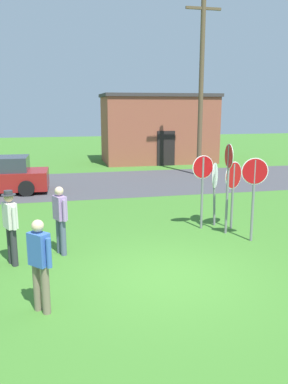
{
  "coord_description": "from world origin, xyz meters",
  "views": [
    {
      "loc": [
        -2.13,
        -7.48,
        3.56
      ],
      "look_at": [
        0.07,
        2.54,
        1.3
      ],
      "focal_mm": 36.6,
      "sensor_mm": 36.0,
      "label": 1
    }
  ],
  "objects_px": {
    "stop_sign_low_front": "(228,174)",
    "stop_sign_far_back": "(233,183)",
    "stop_sign_center_cluster": "(203,180)",
    "person_holding_notes": "(40,261)",
    "stop_sign_leaning_right": "(254,185)",
    "stop_sign_nearest": "(215,183)",
    "person_with_sunhat": "(11,223)",
    "utility_pole": "(201,85)",
    "person_on_left": "(60,217)"
  },
  "relations": [
    {
      "from": "person_on_left",
      "to": "utility_pole",
      "type": "bearing_deg",
      "value": 54.16
    },
    {
      "from": "stop_sign_nearest",
      "to": "stop_sign_leaning_right",
      "type": "height_order",
      "value": "stop_sign_leaning_right"
    },
    {
      "from": "person_with_sunhat",
      "to": "person_holding_notes",
      "type": "xyz_separation_m",
      "value": [
        0.73,
        -2.32,
        -0.03
      ]
    },
    {
      "from": "stop_sign_center_cluster",
      "to": "person_with_sunhat",
      "type": "relative_size",
      "value": 1.26
    },
    {
      "from": "person_with_sunhat",
      "to": "stop_sign_far_back",
      "type": "bearing_deg",
      "value": 13.4
    },
    {
      "from": "utility_pole",
      "to": "stop_sign_low_front",
      "type": "distance_m",
      "value": 10.14
    },
    {
      "from": "utility_pole",
      "to": "person_on_left",
      "type": "height_order",
      "value": "utility_pole"
    },
    {
      "from": "stop_sign_center_cluster",
      "to": "person_holding_notes",
      "type": "bearing_deg",
      "value": -138.32
    },
    {
      "from": "person_on_left",
      "to": "person_holding_notes",
      "type": "relative_size",
      "value": 1.0
    },
    {
      "from": "person_holding_notes",
      "to": "stop_sign_nearest",
      "type": "bearing_deg",
      "value": 40.41
    },
    {
      "from": "stop_sign_nearest",
      "to": "person_on_left",
      "type": "bearing_deg",
      "value": -162.43
    },
    {
      "from": "utility_pole",
      "to": "stop_sign_center_cluster",
      "type": "height_order",
      "value": "utility_pole"
    },
    {
      "from": "stop_sign_low_front",
      "to": "person_holding_notes",
      "type": "relative_size",
      "value": 1.51
    },
    {
      "from": "person_on_left",
      "to": "person_with_sunhat",
      "type": "bearing_deg",
      "value": -158.62
    },
    {
      "from": "stop_sign_center_cluster",
      "to": "stop_sign_leaning_right",
      "type": "height_order",
      "value": "stop_sign_leaning_right"
    },
    {
      "from": "stop_sign_center_cluster",
      "to": "stop_sign_leaning_right",
      "type": "relative_size",
      "value": 0.97
    },
    {
      "from": "stop_sign_leaning_right",
      "to": "stop_sign_far_back",
      "type": "height_order",
      "value": "stop_sign_leaning_right"
    },
    {
      "from": "utility_pole",
      "to": "person_with_sunhat",
      "type": "height_order",
      "value": "utility_pole"
    },
    {
      "from": "stop_sign_center_cluster",
      "to": "utility_pole",
      "type": "bearing_deg",
      "value": 70.32
    },
    {
      "from": "stop_sign_nearest",
      "to": "person_on_left",
      "type": "height_order",
      "value": "stop_sign_nearest"
    },
    {
      "from": "stop_sign_far_back",
      "to": "person_with_sunhat",
      "type": "distance_m",
      "value": 6.22
    },
    {
      "from": "stop_sign_leaning_right",
      "to": "person_holding_notes",
      "type": "height_order",
      "value": "stop_sign_leaning_right"
    },
    {
      "from": "stop_sign_far_back",
      "to": "person_on_left",
      "type": "height_order",
      "value": "stop_sign_far_back"
    },
    {
      "from": "utility_pole",
      "to": "stop_sign_low_front",
      "type": "height_order",
      "value": "utility_pole"
    },
    {
      "from": "stop_sign_center_cluster",
      "to": "stop_sign_far_back",
      "type": "distance_m",
      "value": 0.9
    },
    {
      "from": "stop_sign_low_front",
      "to": "person_holding_notes",
      "type": "height_order",
      "value": "stop_sign_low_front"
    },
    {
      "from": "stop_sign_far_back",
      "to": "person_holding_notes",
      "type": "relative_size",
      "value": 1.19
    },
    {
      "from": "person_with_sunhat",
      "to": "utility_pole",
      "type": "bearing_deg",
      "value": 51.42
    },
    {
      "from": "stop_sign_center_cluster",
      "to": "person_on_left",
      "type": "bearing_deg",
      "value": -163.46
    },
    {
      "from": "stop_sign_center_cluster",
      "to": "stop_sign_nearest",
      "type": "bearing_deg",
      "value": 25.91
    },
    {
      "from": "stop_sign_low_front",
      "to": "stop_sign_leaning_right",
      "type": "height_order",
      "value": "stop_sign_low_front"
    },
    {
      "from": "person_holding_notes",
      "to": "person_with_sunhat",
      "type": "bearing_deg",
      "value": 107.36
    },
    {
      "from": "stop_sign_nearest",
      "to": "person_on_left",
      "type": "xyz_separation_m",
      "value": [
        -4.55,
        -1.44,
        -0.35
      ]
    },
    {
      "from": "utility_pole",
      "to": "stop_sign_center_cluster",
      "type": "xyz_separation_m",
      "value": [
        -3.14,
        -8.79,
        -3.11
      ]
    },
    {
      "from": "utility_pole",
      "to": "stop_sign_far_back",
      "type": "xyz_separation_m",
      "value": [
        -2.28,
        -8.99,
        -3.21
      ]
    },
    {
      "from": "stop_sign_nearest",
      "to": "person_on_left",
      "type": "relative_size",
      "value": 1.14
    },
    {
      "from": "stop_sign_low_front",
      "to": "stop_sign_center_cluster",
      "type": "bearing_deg",
      "value": 131.68
    },
    {
      "from": "stop_sign_center_cluster",
      "to": "stop_sign_far_back",
      "type": "xyz_separation_m",
      "value": [
        0.87,
        -0.2,
        -0.1
      ]
    },
    {
      "from": "stop_sign_center_cluster",
      "to": "person_on_left",
      "type": "xyz_separation_m",
      "value": [
        -4.08,
        -1.21,
        -0.52
      ]
    },
    {
      "from": "stop_sign_nearest",
      "to": "stop_sign_low_front",
      "type": "height_order",
      "value": "stop_sign_low_front"
    },
    {
      "from": "stop_sign_leaning_right",
      "to": "person_with_sunhat",
      "type": "distance_m",
      "value": 6.14
    },
    {
      "from": "stop_sign_low_front",
      "to": "stop_sign_far_back",
      "type": "bearing_deg",
      "value": 47.46
    },
    {
      "from": "stop_sign_nearest",
      "to": "person_holding_notes",
      "type": "relative_size",
      "value": 1.14
    },
    {
      "from": "stop_sign_leaning_right",
      "to": "stop_sign_nearest",
      "type": "bearing_deg",
      "value": 106.39
    },
    {
      "from": "stop_sign_low_front",
      "to": "person_with_sunhat",
      "type": "distance_m",
      "value": 5.84
    },
    {
      "from": "stop_sign_nearest",
      "to": "person_with_sunhat",
      "type": "bearing_deg",
      "value": -161.68
    },
    {
      "from": "stop_sign_leaning_right",
      "to": "person_holding_notes",
      "type": "relative_size",
      "value": 1.33
    },
    {
      "from": "stop_sign_low_front",
      "to": "person_with_sunhat",
      "type": "bearing_deg",
      "value": -169.47
    },
    {
      "from": "stop_sign_nearest",
      "to": "person_with_sunhat",
      "type": "xyz_separation_m",
      "value": [
        -5.65,
        -1.87,
        -0.32
      ]
    },
    {
      "from": "utility_pole",
      "to": "stop_sign_leaning_right",
      "type": "bearing_deg",
      "value": -102.36
    }
  ]
}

